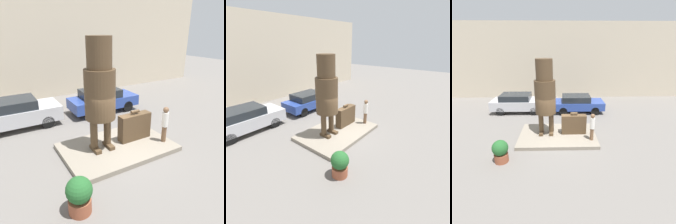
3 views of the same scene
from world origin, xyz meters
TOP-DOWN VIEW (x-y plane):
  - ground_plane at (0.00, 0.00)m, footprint 60.00×60.00m
  - pedestal at (0.00, 0.00)m, footprint 4.66×3.03m
  - building_backdrop at (0.00, 9.32)m, footprint 28.00×0.60m
  - statue_figure at (-0.70, 0.16)m, footprint 1.21×1.21m
  - giant_suitcase at (0.99, 0.13)m, footprint 1.51×0.44m
  - tourist at (1.96, -0.73)m, footprint 0.27×0.27m
  - parked_car_silver at (-3.36, 4.55)m, footprint 4.39×1.89m
  - parked_car_blue at (1.65, 4.38)m, footprint 4.18×1.76m
  - planter_pot at (-2.73, -2.38)m, footprint 0.76×0.76m

SIDE VIEW (x-z plane):
  - ground_plane at x=0.00m, z-range 0.00..0.00m
  - pedestal at x=0.00m, z-range 0.00..0.20m
  - planter_pot at x=-2.73m, z-range 0.03..1.17m
  - parked_car_blue at x=1.65m, z-range 0.06..1.51m
  - giant_suitcase at x=0.99m, z-range 0.11..1.49m
  - parked_car_silver at x=-3.36m, z-range 0.05..1.61m
  - tourist at x=1.96m, z-range 0.27..1.89m
  - statue_figure at x=-0.70m, z-range 0.58..5.05m
  - building_backdrop at x=0.00m, z-range 0.00..7.55m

